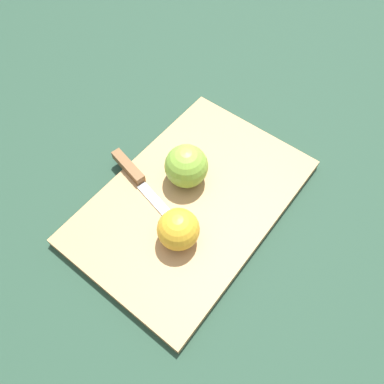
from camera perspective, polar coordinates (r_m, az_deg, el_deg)
name	(u,v)px	position (r m, az deg, el deg)	size (l,w,h in m)	color
ground_plane	(192,204)	(0.63, 0.00, -1.80)	(4.00, 4.00, 0.00)	#1E3828
cutting_board	(192,201)	(0.63, 0.00, -1.40)	(0.43, 0.33, 0.02)	#A37A4C
apple_half_left	(186,166)	(0.61, -0.85, 3.95)	(0.07, 0.07, 0.07)	olive
apple_half_right	(179,229)	(0.56, -2.06, -5.71)	(0.06, 0.06, 0.06)	gold
knife	(132,173)	(0.65, -9.18, 2.87)	(0.08, 0.16, 0.02)	silver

